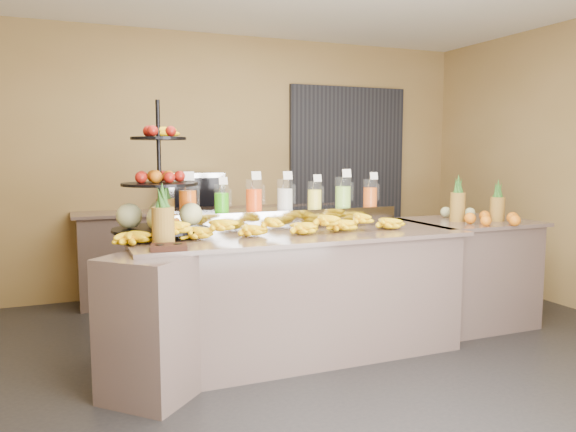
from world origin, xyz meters
TOP-DOWN VIEW (x-y plane):
  - ground at (0.00, 0.00)m, footprint 6.00×6.00m
  - room_envelope at (0.19, 0.79)m, footprint 6.04×5.02m
  - buffet_counter at (-0.12, 0.26)m, footprint 2.75×1.25m
  - right_counter at (1.70, 0.40)m, footprint 1.08×0.88m
  - back_ledge at (0.00, 2.25)m, footprint 3.10×0.55m
  - pitcher_tray at (0.03, 0.58)m, footprint 1.85×0.30m
  - juice_pitcher_orange_a at (-0.75, 0.58)m, footprint 0.13×0.14m
  - juice_pitcher_green at (-0.49, 0.58)m, footprint 0.11×0.12m
  - juice_pitcher_orange_b at (-0.23, 0.58)m, footprint 0.13×0.13m
  - juice_pitcher_milk at (0.03, 0.58)m, footprint 0.13×0.13m
  - juice_pitcher_lemon at (0.29, 0.58)m, footprint 0.12×0.12m
  - juice_pitcher_lime at (0.55, 0.58)m, footprint 0.13×0.14m
  - juice_pitcher_orange_c at (0.81, 0.58)m, footprint 0.12×0.13m
  - banana_heap at (-0.23, 0.26)m, footprint 2.18×0.20m
  - fruit_stand at (-0.93, 0.46)m, footprint 0.84×0.84m
  - condiment_caddy at (-1.02, -0.10)m, footprint 0.24×0.20m
  - pineapple_left_a at (-1.02, 0.09)m, footprint 0.15×0.15m
  - pineapple_left_b at (-0.90, 0.71)m, footprint 0.13×0.13m
  - right_fruit_pile at (1.71, 0.22)m, footprint 0.48×0.45m
  - oven_warmer at (-0.34, 2.25)m, footprint 0.59×0.42m

SIDE VIEW (x-z plane):
  - ground at x=0.00m, z-range 0.00..0.00m
  - buffet_counter at x=-0.12m, z-range 0.00..0.93m
  - back_ledge at x=0.00m, z-range 0.00..0.93m
  - right_counter at x=1.70m, z-range 0.00..0.93m
  - condiment_caddy at x=-1.02m, z-range 0.93..0.96m
  - pitcher_tray at x=0.03m, z-range 0.93..1.08m
  - right_fruit_pile at x=1.71m, z-range 0.88..1.14m
  - banana_heap at x=-0.23m, z-range 0.92..1.10m
  - pineapple_left_a at x=-1.02m, z-range 0.88..1.29m
  - pineapple_left_b at x=-0.90m, z-range 0.88..1.29m
  - oven_warmer at x=-0.34m, z-range 0.93..1.32m
  - juice_pitcher_green at x=-0.49m, z-range 1.04..1.31m
  - fruit_stand at x=-0.93m, z-range 0.69..1.65m
  - juice_pitcher_lemon at x=0.29m, z-range 1.03..1.32m
  - juice_pitcher_orange_c at x=0.81m, z-range 1.03..1.32m
  - juice_pitcher_milk at x=0.03m, z-range 1.03..1.34m
  - juice_pitcher_orange_b at x=-0.23m, z-range 1.03..1.34m
  - juice_pitcher_orange_a at x=-0.75m, z-range 1.03..1.35m
  - juice_pitcher_lime at x=0.55m, z-range 1.03..1.35m
  - room_envelope at x=0.19m, z-range 0.47..3.29m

